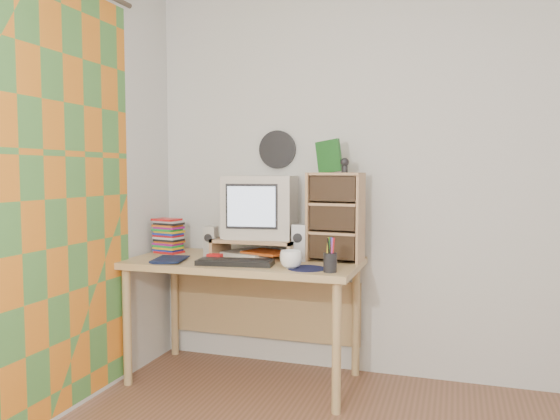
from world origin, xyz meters
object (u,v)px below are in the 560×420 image
Objects in this scene: diary at (156,257)px; keyboard at (235,262)px; crt_monitor at (260,207)px; cd_rack at (335,217)px; mug at (291,259)px; desk at (248,279)px; dvd_stack at (168,235)px.

keyboard is at bearing -9.29° from diary.
crt_monitor is 0.77× the size of cd_rack.
diary is (-0.85, -0.01, -0.03)m from mug.
cd_rack reaches higher than crt_monitor.
desk is 0.48m from mug.
desk is at bearing 144.28° from mug.
cd_rack is 2.45× the size of diary.
mug is at bearing -10.57° from diary.
keyboard is 3.49× the size of mug.
diary is at bearing -153.71° from crt_monitor.
diary is at bearing -150.77° from desk.
dvd_stack reaches higher than diary.
desk is at bearing 7.07° from dvd_stack.
cd_rack is at bearing 6.59° from diary.
keyboard reaches higher than desk.
keyboard is 0.66m from cd_rack.
mug is (0.94, -0.31, -0.07)m from dvd_stack.
keyboard is at bearing -102.73° from crt_monitor.
keyboard is 1.83× the size of dvd_stack.
desk is 6.48× the size of diary.
desk is at bearing 17.79° from diary.
dvd_stack is (-0.60, 0.30, 0.11)m from keyboard.
diary is (-0.54, -0.36, -0.29)m from crt_monitor.
crt_monitor is at bearing -178.20° from cd_rack.
cd_rack is at bearing 12.55° from dvd_stack.
desk is 2.64× the size of cd_rack.
dvd_stack is 0.99m from mug.
dvd_stack is 1.11× the size of diary.
keyboard is at bearing -14.71° from dvd_stack.
dvd_stack is (-0.58, 0.05, 0.25)m from desk.
desk is at bearing 87.28° from keyboard.
crt_monitor is 0.45m from keyboard.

